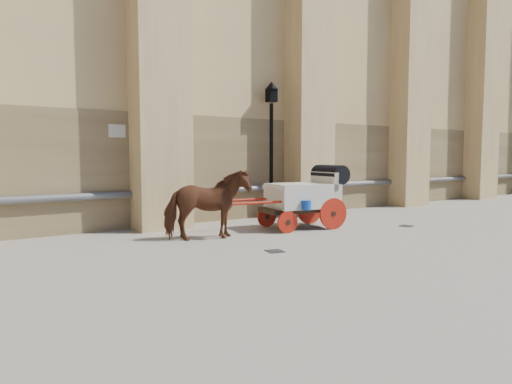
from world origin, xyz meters
TOP-DOWN VIEW (x-y plane):
  - ground at (0.00, 0.00)m, footprint 90.00×90.00m
  - horse at (-0.79, 1.55)m, footprint 2.01×1.26m
  - carriage at (2.20, 1.61)m, footprint 3.85×1.56m
  - street_lamp at (2.52, 3.61)m, footprint 0.38×0.38m
  - drain_grate_near at (-0.31, -0.34)m, footprint 0.38×0.38m
  - drain_grate_far at (4.57, 0.28)m, footprint 0.40×0.40m

SIDE VIEW (x-z plane):
  - ground at x=0.00m, z-range 0.00..0.00m
  - drain_grate_near at x=-0.31m, z-range 0.00..0.01m
  - drain_grate_far at x=4.57m, z-range 0.00..0.01m
  - horse at x=-0.79m, z-range 0.00..1.57m
  - carriage at x=2.20m, z-range 0.06..1.70m
  - street_lamp at x=2.52m, z-range 0.14..4.22m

